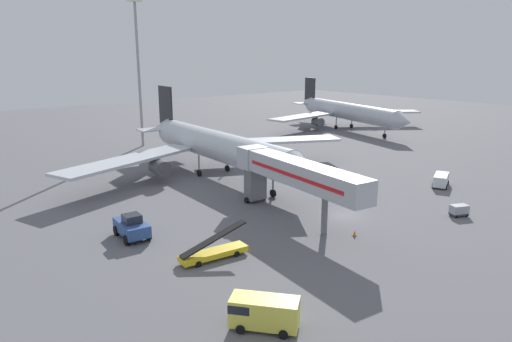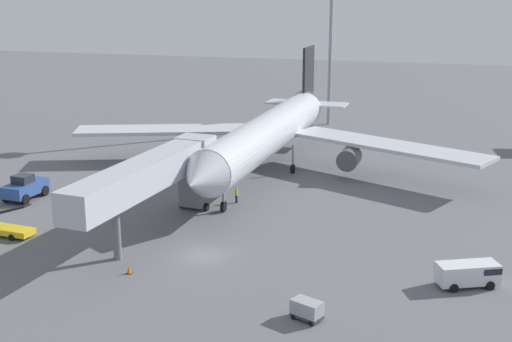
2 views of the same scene
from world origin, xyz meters
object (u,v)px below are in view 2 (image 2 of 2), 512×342
(pushback_tug, at_px, (25,187))
(ground_crew_worker_foreground, at_px, (236,195))
(safety_cone_alpha, at_px, (129,270))
(airplane_at_gate, at_px, (270,133))
(service_van_far_center, at_px, (469,273))
(jet_bridge, at_px, (153,175))
(baggage_cart_outer_left, at_px, (307,309))

(pushback_tug, relative_size, ground_crew_worker_foreground, 3.13)
(pushback_tug, height_order, safety_cone_alpha, pushback_tug)
(airplane_at_gate, relative_size, service_van_far_center, 10.40)
(service_van_far_center, bearing_deg, jet_bridge, 171.33)
(ground_crew_worker_foreground, xyz_separation_m, safety_cone_alpha, (-3.10, -19.81, -0.57))
(jet_bridge, bearing_deg, safety_cone_alpha, -80.71)
(airplane_at_gate, bearing_deg, pushback_tug, -143.14)
(service_van_far_center, distance_m, baggage_cart_outer_left, 13.98)
(pushback_tug, xyz_separation_m, safety_cone_alpha, (19.19, -15.24, -0.95))
(jet_bridge, bearing_deg, pushback_tug, 160.30)
(pushback_tug, bearing_deg, baggage_cart_outer_left, -29.16)
(service_van_far_center, height_order, safety_cone_alpha, service_van_far_center)
(service_van_far_center, bearing_deg, ground_crew_worker_foreground, 146.80)
(safety_cone_alpha, bearing_deg, pushback_tug, 141.55)
(jet_bridge, relative_size, pushback_tug, 4.26)
(service_van_far_center, distance_m, safety_cone_alpha, 26.67)
(service_van_far_center, distance_m, ground_crew_worker_foreground, 27.67)
(jet_bridge, bearing_deg, baggage_cart_outer_left, -37.59)
(service_van_far_center, xyz_separation_m, baggage_cart_outer_left, (-10.98, -8.65, -0.28))
(pushback_tug, xyz_separation_m, service_van_far_center, (45.45, -10.58, -0.21))
(airplane_at_gate, xyz_separation_m, jet_bridge, (-5.10, -23.48, 0.77))
(airplane_at_gate, relative_size, baggage_cart_outer_left, 21.69)
(safety_cone_alpha, bearing_deg, airplane_at_gate, 83.57)
(baggage_cart_outer_left, height_order, safety_cone_alpha, baggage_cart_outer_left)
(airplane_at_gate, height_order, ground_crew_worker_foreground, airplane_at_gate)
(jet_bridge, distance_m, pushback_tug, 19.36)
(jet_bridge, height_order, baggage_cart_outer_left, jet_bridge)
(service_van_far_center, height_order, ground_crew_worker_foreground, service_van_far_center)
(pushback_tug, relative_size, safety_cone_alpha, 7.86)
(pushback_tug, bearing_deg, service_van_far_center, -13.10)
(airplane_at_gate, distance_m, pushback_tug, 28.78)
(jet_bridge, height_order, pushback_tug, jet_bridge)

